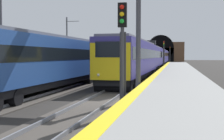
# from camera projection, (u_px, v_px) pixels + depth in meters

# --- Properties ---
(ground_plane) EXTENTS (320.00, 320.00, 0.00)m
(ground_plane) POSITION_uv_depth(u_px,v_px,m) (101.00, 102.00, 17.21)
(ground_plane) COLOR #282623
(platform_right) EXTENTS (112.00, 4.13, 1.02)m
(platform_right) POSITION_uv_depth(u_px,v_px,m) (178.00, 95.00, 16.31)
(platform_right) COLOR gray
(platform_right) RESTS_ON ground_plane
(platform_right_edge_strip) EXTENTS (112.00, 0.50, 0.01)m
(platform_right_edge_strip) POSITION_uv_depth(u_px,v_px,m) (144.00, 85.00, 16.66)
(platform_right_edge_strip) COLOR yellow
(platform_right_edge_strip) RESTS_ON platform_right
(track_main_line) EXTENTS (160.00, 2.79, 0.21)m
(track_main_line) POSITION_uv_depth(u_px,v_px,m) (101.00, 101.00, 17.21)
(track_main_line) COLOR #423D38
(track_main_line) RESTS_ON ground_plane
(track_adjacent_line) EXTENTS (160.00, 3.20, 0.21)m
(track_adjacent_line) POSITION_uv_depth(u_px,v_px,m) (23.00, 99.00, 18.19)
(track_adjacent_line) COLOR #423D38
(track_adjacent_line) RESTS_ON ground_plane
(train_main_approaching) EXTENTS (78.78, 3.27, 4.98)m
(train_main_approaching) POSITION_uv_depth(u_px,v_px,m) (154.00, 57.00, 58.91)
(train_main_approaching) COLOR navy
(train_main_approaching) RESTS_ON ground_plane
(train_adjacent_platform) EXTENTS (56.37, 3.22, 4.90)m
(train_adjacent_platform) POSITION_uv_depth(u_px,v_px,m) (108.00, 58.00, 40.53)
(train_adjacent_platform) COLOR #264C99
(train_adjacent_platform) RESTS_ON ground_plane
(railway_signal_near) EXTENTS (0.39, 0.38, 4.87)m
(railway_signal_near) POSITION_uv_depth(u_px,v_px,m) (122.00, 47.00, 13.29)
(railway_signal_near) COLOR #38383D
(railway_signal_near) RESTS_ON ground_plane
(railway_signal_mid) EXTENTS (0.39, 0.38, 5.30)m
(railway_signal_mid) POSITION_uv_depth(u_px,v_px,m) (164.00, 52.00, 56.55)
(railway_signal_mid) COLOR #38383D
(railway_signal_mid) RESTS_ON ground_plane
(railway_signal_far) EXTENTS (0.39, 0.38, 5.72)m
(railway_signal_far) POSITION_uv_depth(u_px,v_px,m) (170.00, 53.00, 109.04)
(railway_signal_far) COLOR #38383D
(railway_signal_far) RESTS_ON ground_plane
(overhead_signal_gantry) EXTENTS (0.70, 9.05, 7.45)m
(overhead_signal_gantry) POSITION_uv_depth(u_px,v_px,m) (66.00, 5.00, 18.33)
(overhead_signal_gantry) COLOR #3F3F47
(overhead_signal_gantry) RESTS_ON ground_plane
(tunnel_portal) EXTENTS (3.02, 19.42, 11.16)m
(tunnel_portal) POSITION_uv_depth(u_px,v_px,m) (161.00, 52.00, 129.79)
(tunnel_portal) COLOR brown
(tunnel_portal) RESTS_ON ground_plane
(catenary_mast_near) EXTENTS (0.22, 1.97, 8.13)m
(catenary_mast_near) POSITION_uv_depth(u_px,v_px,m) (67.00, 45.00, 44.57)
(catenary_mast_near) COLOR #595B60
(catenary_mast_near) RESTS_ON ground_plane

